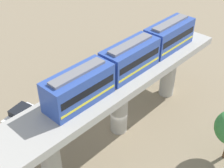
{
  "coord_description": "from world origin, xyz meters",
  "views": [
    {
      "loc": [
        16.83,
        -19.21,
        24.37
      ],
      "look_at": [
        -2.5,
        1.55,
        4.34
      ],
      "focal_mm": 48.81,
      "sensor_mm": 36.0,
      "label": 1
    }
  ],
  "objects": [
    {
      "name": "viaduct",
      "position": [
        0.0,
        0.0,
        5.5
      ],
      "size": [
        5.2,
        28.85,
        7.23
      ],
      "color": "#A8A59E",
      "rests_on": "ground"
    },
    {
      "name": "parked_car_black",
      "position": [
        -9.83,
        1.11,
        0.74
      ],
      "size": [
        2.36,
        4.41,
        1.76
      ],
      "rotation": [
        0.0,
        0.0,
        0.14
      ],
      "color": "black",
      "rests_on": "ground"
    },
    {
      "name": "train",
      "position": [
        0.0,
        1.55,
        8.76
      ],
      "size": [
        2.64,
        20.5,
        3.24
      ],
      "color": "#2D4CA5",
      "rests_on": "viaduct"
    },
    {
      "name": "tree_near_viaduct",
      "position": [
        -6.53,
        8.34,
        3.09
      ],
      "size": [
        2.91,
        2.91,
        4.56
      ],
      "color": "brown",
      "rests_on": "ground"
    },
    {
      "name": "parked_car_white",
      "position": [
        -9.51,
        -6.74,
        0.74
      ],
      "size": [
        2.59,
        4.47,
        1.76
      ],
      "rotation": [
        0.0,
        0.0,
        0.2
      ],
      "color": "white",
      "rests_on": "ground"
    },
    {
      "name": "ground_plane",
      "position": [
        0.0,
        0.0,
        0.0
      ],
      "size": [
        120.0,
        120.0,
        0.0
      ],
      "primitive_type": "plane",
      "color": "#84755B"
    }
  ]
}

